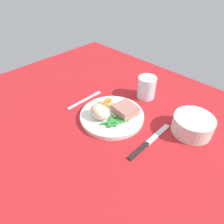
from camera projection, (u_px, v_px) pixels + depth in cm
name	position (u px, v px, depth cm)	size (l,w,h in cm)	color
dining_table	(111.00, 116.00, 75.54)	(120.00, 90.00, 2.00)	red
dinner_plate	(112.00, 116.00, 72.62)	(23.03, 23.03, 1.60)	white
meat_portion	(125.00, 110.00, 71.38)	(7.41, 6.98, 3.28)	#B2756B
mashed_potatoes	(99.00, 112.00, 69.44)	(7.80, 5.75, 4.77)	beige
carrot_slices	(107.00, 104.00, 75.96)	(6.35, 6.41, 1.17)	orange
green_beans	(115.00, 121.00, 68.76)	(6.58, 10.14, 0.86)	#2D8C38
fork	(85.00, 100.00, 81.18)	(1.44, 16.60, 0.40)	silver
knife	(149.00, 142.00, 63.69)	(1.70, 20.50, 0.64)	black
water_glass	(146.00, 89.00, 81.01)	(7.35, 7.35, 8.95)	silver
salad_bowl	(193.00, 124.00, 65.55)	(13.19, 13.19, 5.94)	silver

